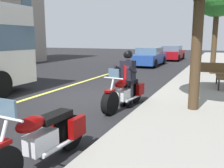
{
  "coord_description": "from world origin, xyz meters",
  "views": [
    {
      "loc": [
        7.64,
        4.06,
        2.07
      ],
      "look_at": [
        1.05,
        1.17,
        0.75
      ],
      "focal_mm": 39.66,
      "sensor_mm": 36.0,
      "label": 1
    }
  ],
  "objects_px": {
    "motorcycle_parked": "(43,139)",
    "bench_sidewalk": "(223,73)",
    "rider_main": "(128,73)",
    "car_silver": "(172,53)",
    "motorcycle_main": "(125,93)",
    "car_dark": "(149,57)"
  },
  "relations": [
    {
      "from": "motorcycle_main",
      "to": "car_dark",
      "type": "height_order",
      "value": "car_dark"
    },
    {
      "from": "bench_sidewalk",
      "to": "car_silver",
      "type": "bearing_deg",
      "value": -161.96
    },
    {
      "from": "motorcycle_parked",
      "to": "car_silver",
      "type": "height_order",
      "value": "car_silver"
    },
    {
      "from": "motorcycle_parked",
      "to": "car_dark",
      "type": "height_order",
      "value": "car_dark"
    },
    {
      "from": "rider_main",
      "to": "bench_sidewalk",
      "type": "distance_m",
      "value": 4.68
    },
    {
      "from": "motorcycle_main",
      "to": "car_silver",
      "type": "relative_size",
      "value": 0.48
    },
    {
      "from": "rider_main",
      "to": "bench_sidewalk",
      "type": "xyz_separation_m",
      "value": [
        -3.81,
        2.7,
        -0.32
      ]
    },
    {
      "from": "motorcycle_main",
      "to": "car_silver",
      "type": "distance_m",
      "value": 18.02
    },
    {
      "from": "car_dark",
      "to": "bench_sidewalk",
      "type": "height_order",
      "value": "car_dark"
    },
    {
      "from": "car_silver",
      "to": "car_dark",
      "type": "bearing_deg",
      "value": -6.85
    },
    {
      "from": "car_silver",
      "to": "car_dark",
      "type": "height_order",
      "value": "same"
    },
    {
      "from": "motorcycle_main",
      "to": "bench_sidewalk",
      "type": "bearing_deg",
      "value": 145.83
    },
    {
      "from": "car_silver",
      "to": "car_dark",
      "type": "xyz_separation_m",
      "value": [
        5.9,
        -0.71,
        0.0
      ]
    },
    {
      "from": "rider_main",
      "to": "car_dark",
      "type": "xyz_separation_m",
      "value": [
        -11.83,
        -2.55,
        -0.35
      ]
    },
    {
      "from": "car_dark",
      "to": "bench_sidewalk",
      "type": "xyz_separation_m",
      "value": [
        8.02,
        5.24,
        0.02
      ]
    },
    {
      "from": "car_silver",
      "to": "bench_sidewalk",
      "type": "distance_m",
      "value": 14.64
    },
    {
      "from": "car_dark",
      "to": "motorcycle_main",
      "type": "bearing_deg",
      "value": 11.87
    },
    {
      "from": "motorcycle_parked",
      "to": "bench_sidewalk",
      "type": "bearing_deg",
      "value": 160.76
    },
    {
      "from": "motorcycle_main",
      "to": "rider_main",
      "type": "distance_m",
      "value": 0.61
    },
    {
      "from": "motorcycle_main",
      "to": "bench_sidewalk",
      "type": "height_order",
      "value": "motorcycle_main"
    },
    {
      "from": "rider_main",
      "to": "bench_sidewalk",
      "type": "height_order",
      "value": "rider_main"
    },
    {
      "from": "rider_main",
      "to": "car_silver",
      "type": "relative_size",
      "value": 0.38
    }
  ]
}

